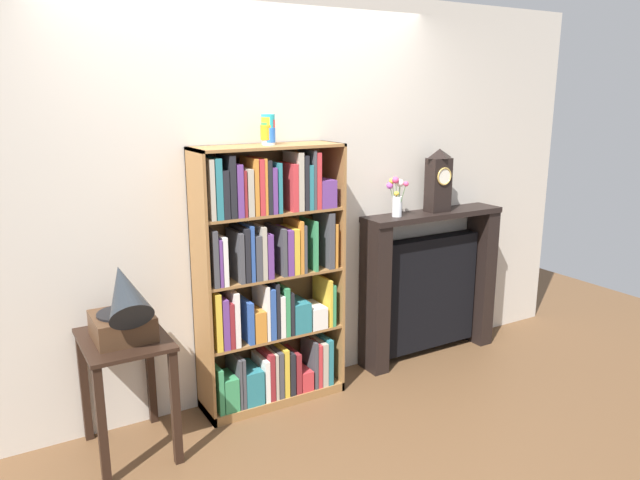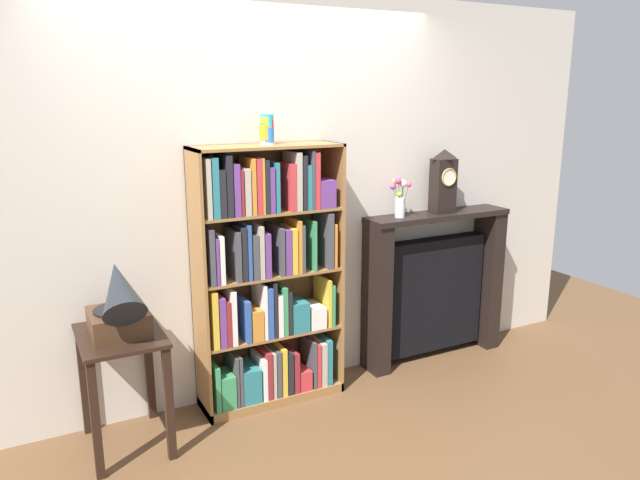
{
  "view_description": "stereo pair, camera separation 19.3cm",
  "coord_description": "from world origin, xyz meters",
  "px_view_note": "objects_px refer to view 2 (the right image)",
  "views": [
    {
      "loc": [
        -1.57,
        -3.12,
        1.97
      ],
      "look_at": [
        0.36,
        0.16,
        1.04
      ],
      "focal_mm": 33.73,
      "sensor_mm": 36.0,
      "label": 1
    },
    {
      "loc": [
        -1.4,
        -3.21,
        1.97
      ],
      "look_at": [
        0.36,
        0.16,
        1.04
      ],
      "focal_mm": 33.73,
      "sensor_mm": 36.0,
      "label": 2
    }
  ],
  "objects_px": {
    "side_table_left": "(122,363)",
    "fireplace_mantel": "(433,287)",
    "mantel_clock": "(443,181)",
    "gramophone": "(119,304)",
    "bookshelf": "(267,286)",
    "cup_stack": "(267,129)",
    "flower_vase": "(400,197)"
  },
  "relations": [
    {
      "from": "side_table_left",
      "to": "fireplace_mantel",
      "type": "height_order",
      "value": "fireplace_mantel"
    },
    {
      "from": "mantel_clock",
      "to": "gramophone",
      "type": "bearing_deg",
      "value": -174.63
    },
    {
      "from": "side_table_left",
      "to": "gramophone",
      "type": "height_order",
      "value": "gramophone"
    },
    {
      "from": "bookshelf",
      "to": "fireplace_mantel",
      "type": "xyz_separation_m",
      "value": [
        1.37,
        0.06,
        -0.24
      ]
    },
    {
      "from": "bookshelf",
      "to": "side_table_left",
      "type": "xyz_separation_m",
      "value": [
        -0.92,
        -0.12,
        -0.28
      ]
    },
    {
      "from": "cup_stack",
      "to": "fireplace_mantel",
      "type": "xyz_separation_m",
      "value": [
        1.34,
        0.04,
        -1.21
      ]
    },
    {
      "from": "side_table_left",
      "to": "mantel_clock",
      "type": "relative_size",
      "value": 1.49
    },
    {
      "from": "gramophone",
      "to": "bookshelf",
      "type": "bearing_deg",
      "value": 11.3
    },
    {
      "from": "bookshelf",
      "to": "fireplace_mantel",
      "type": "height_order",
      "value": "bookshelf"
    },
    {
      "from": "cup_stack",
      "to": "side_table_left",
      "type": "distance_m",
      "value": 1.58
    },
    {
      "from": "side_table_left",
      "to": "flower_vase",
      "type": "xyz_separation_m",
      "value": [
        1.95,
        0.15,
        0.76
      ]
    },
    {
      "from": "bookshelf",
      "to": "flower_vase",
      "type": "xyz_separation_m",
      "value": [
        1.02,
        0.03,
        0.49
      ]
    },
    {
      "from": "bookshelf",
      "to": "mantel_clock",
      "type": "distance_m",
      "value": 1.51
    },
    {
      "from": "cup_stack",
      "to": "gramophone",
      "type": "distance_m",
      "value": 1.31
    },
    {
      "from": "gramophone",
      "to": "mantel_clock",
      "type": "relative_size",
      "value": 1.06
    },
    {
      "from": "fireplace_mantel",
      "to": "mantel_clock",
      "type": "bearing_deg",
      "value": -37.94
    },
    {
      "from": "gramophone",
      "to": "flower_vase",
      "type": "bearing_deg",
      "value": 6.36
    },
    {
      "from": "bookshelf",
      "to": "cup_stack",
      "type": "relative_size",
      "value": 9.24
    },
    {
      "from": "side_table_left",
      "to": "mantel_clock",
      "type": "distance_m",
      "value": 2.48
    },
    {
      "from": "side_table_left",
      "to": "fireplace_mantel",
      "type": "bearing_deg",
      "value": 4.37
    },
    {
      "from": "side_table_left",
      "to": "mantel_clock",
      "type": "height_order",
      "value": "mantel_clock"
    },
    {
      "from": "bookshelf",
      "to": "gramophone",
      "type": "distance_m",
      "value": 0.95
    },
    {
      "from": "flower_vase",
      "to": "fireplace_mantel",
      "type": "bearing_deg",
      "value": 4.12
    },
    {
      "from": "flower_vase",
      "to": "side_table_left",
      "type": "bearing_deg",
      "value": -175.59
    },
    {
      "from": "side_table_left",
      "to": "fireplace_mantel",
      "type": "relative_size",
      "value": 0.59
    },
    {
      "from": "cup_stack",
      "to": "mantel_clock",
      "type": "distance_m",
      "value": 1.43
    },
    {
      "from": "cup_stack",
      "to": "side_table_left",
      "type": "height_order",
      "value": "cup_stack"
    },
    {
      "from": "side_table_left",
      "to": "gramophone",
      "type": "xyz_separation_m",
      "value": [
        0.0,
        -0.07,
        0.37
      ]
    },
    {
      "from": "bookshelf",
      "to": "cup_stack",
      "type": "xyz_separation_m",
      "value": [
        0.03,
        0.01,
        0.97
      ]
    },
    {
      "from": "mantel_clock",
      "to": "fireplace_mantel",
      "type": "bearing_deg",
      "value": 142.06
    },
    {
      "from": "side_table_left",
      "to": "gramophone",
      "type": "relative_size",
      "value": 1.4
    },
    {
      "from": "bookshelf",
      "to": "gramophone",
      "type": "relative_size",
      "value": 3.42
    }
  ]
}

